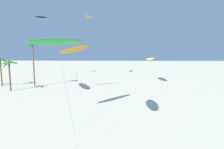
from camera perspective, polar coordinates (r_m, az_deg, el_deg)
name	(u,v)px	position (r m, az deg, el deg)	size (l,w,h in m)	color
palm_tree_1	(0,62)	(49.70, -31.44, 3.32)	(4.83, 4.18, 6.81)	brown
palm_tree_2	(9,65)	(43.21, -29.47, 2.59)	(4.08, 3.78, 6.38)	brown
palm_tree_3	(33,48)	(46.15, -23.41, 7.59)	(3.63, 3.85, 10.45)	brown
flying_kite_1	(58,42)	(24.72, -16.57, 9.74)	(6.68, 9.65, 10.19)	green
flying_kite_2	(150,59)	(49.02, 11.71, 4.78)	(2.99, 12.39, 6.65)	yellow
flying_kite_3	(41,17)	(62.99, -21.15, 16.35)	(2.98, 10.51, 19.23)	black
flying_kite_6	(75,50)	(39.58, -11.47, 7.58)	(5.88, 4.37, 9.74)	orange
flying_kite_7	(89,17)	(60.12, -7.09, 17.48)	(3.45, 12.68, 19.32)	orange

